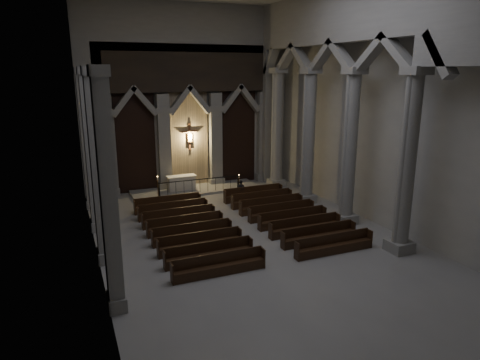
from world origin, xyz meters
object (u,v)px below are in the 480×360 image
at_px(altar, 181,183).
at_px(candle_stand_left, 158,193).
at_px(candle_stand_right, 239,188).
at_px(pews, 240,224).
at_px(altar_rail, 200,184).
at_px(worshipper, 241,190).

distance_m(altar, candle_stand_left, 2.01).
distance_m(candle_stand_right, pews, 6.57).
height_order(altar_rail, pews, altar_rail).
distance_m(pews, worshipper, 4.98).
distance_m(altar_rail, candle_stand_right, 2.59).
bearing_deg(candle_stand_left, altar_rail, -1.73).
bearing_deg(candle_stand_right, worshipper, -108.10).
height_order(candle_stand_left, candle_stand_right, candle_stand_left).
distance_m(candle_stand_right, worshipper, 1.64).
bearing_deg(pews, altar_rail, 90.00).
relative_size(altar, candle_stand_left, 1.30).
xyz_separation_m(altar, pews, (0.96, -7.79, -0.36)).
height_order(altar, candle_stand_left, candle_stand_left).
relative_size(pews, worshipper, 7.27).
bearing_deg(altar, candle_stand_left, -152.48).
bearing_deg(altar_rail, worshipper, -48.54).
xyz_separation_m(candle_stand_left, worshipper, (4.70, -2.31, 0.24)).
distance_m(candle_stand_left, candle_stand_right, 5.26).
distance_m(altar_rail, pews, 6.80).
relative_size(candle_stand_right, worshipper, 0.99).
bearing_deg(pews, worshipper, 66.66).
distance_m(altar_rail, worshipper, 2.97).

